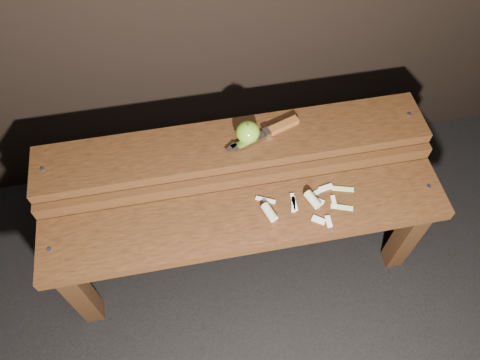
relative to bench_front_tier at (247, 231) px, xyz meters
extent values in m
plane|color=black|center=(0.00, 0.06, -0.35)|extent=(60.00, 60.00, 0.00)
cube|color=black|center=(-0.54, -0.04, -0.16)|extent=(0.06, 0.06, 0.38)
cube|color=black|center=(0.54, -0.04, -0.16)|extent=(0.06, 0.06, 0.38)
cube|color=#3A1F0E|center=(0.00, 0.01, 0.05)|extent=(1.20, 0.20, 0.04)
cylinder|color=slate|center=(-0.56, 0.01, 0.07)|extent=(0.01, 0.01, 0.00)
cylinder|color=slate|center=(0.56, 0.01, 0.07)|extent=(0.01, 0.01, 0.00)
cube|color=black|center=(-0.54, 0.26, -0.12)|extent=(0.06, 0.06, 0.46)
cube|color=black|center=(0.54, 0.26, -0.12)|extent=(0.06, 0.06, 0.46)
cube|color=#3A1F0E|center=(0.00, 0.13, 0.09)|extent=(1.20, 0.02, 0.05)
cube|color=#3A1F0E|center=(0.00, 0.23, 0.13)|extent=(1.20, 0.18, 0.04)
cylinder|color=slate|center=(-0.56, 0.23, 0.15)|extent=(0.01, 0.01, 0.00)
cylinder|color=slate|center=(0.56, 0.23, 0.15)|extent=(0.01, 0.01, 0.00)
ellipsoid|color=#5C8D1C|center=(0.04, 0.23, 0.18)|extent=(0.07, 0.07, 0.06)
cylinder|color=#382314|center=(0.04, 0.23, 0.22)|extent=(0.01, 0.01, 0.01)
cube|color=brown|center=(0.16, 0.25, 0.16)|extent=(0.10, 0.05, 0.02)
cube|color=silver|center=(0.10, 0.23, 0.16)|extent=(0.03, 0.03, 0.02)
cube|color=silver|center=(0.04, 0.21, 0.16)|extent=(0.11, 0.06, 0.00)
cube|color=silver|center=(-0.01, 0.20, 0.16)|extent=(0.04, 0.03, 0.00)
cube|color=beige|center=(0.26, 0.01, 0.07)|extent=(0.02, 0.04, 0.01)
cube|color=beige|center=(0.20, -0.04, 0.07)|extent=(0.04, 0.04, 0.01)
cube|color=beige|center=(0.15, 0.03, 0.07)|extent=(0.01, 0.06, 0.01)
cube|color=beige|center=(0.23, -0.05, 0.07)|extent=(0.02, 0.04, 0.01)
cube|color=beige|center=(0.14, 0.03, 0.07)|extent=(0.02, 0.05, 0.01)
cube|color=beige|center=(0.06, 0.06, 0.07)|extent=(0.06, 0.04, 0.01)
cube|color=beige|center=(0.22, 0.03, 0.07)|extent=(0.04, 0.04, 0.01)
cube|color=beige|center=(0.25, 0.06, 0.07)|extent=(0.05, 0.02, 0.01)
cylinder|color=#C9BB8C|center=(0.06, 0.01, 0.08)|extent=(0.04, 0.06, 0.03)
cylinder|color=#C9BB8C|center=(0.20, 0.02, 0.08)|extent=(0.04, 0.06, 0.03)
cube|color=#BCC988|center=(0.22, 0.05, 0.07)|extent=(0.07, 0.04, 0.00)
cube|color=#BCC988|center=(0.30, 0.05, 0.07)|extent=(0.07, 0.03, 0.00)
cube|color=#BCC988|center=(0.28, -0.01, 0.07)|extent=(0.07, 0.03, 0.00)
camera|label=1|loc=(-0.14, -0.62, 1.26)|focal=35.00mm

